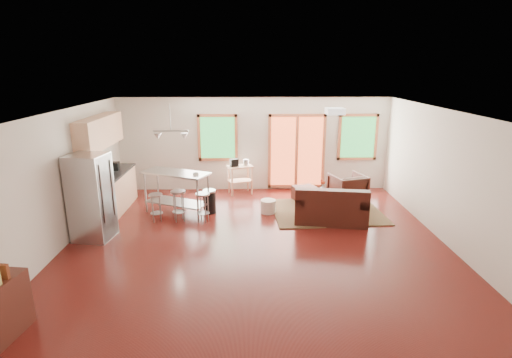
{
  "coord_description": "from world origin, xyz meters",
  "views": [
    {
      "loc": [
        -0.15,
        -7.48,
        3.4
      ],
      "look_at": [
        0.0,
        0.3,
        1.2
      ],
      "focal_mm": 28.0,
      "sensor_mm": 36.0,
      "label": 1
    }
  ],
  "objects_px": {
    "loveseat": "(331,208)",
    "kitchen_cart": "(239,170)",
    "rug": "(327,211)",
    "island": "(176,185)",
    "armchair": "(347,187)",
    "ottoman": "(305,194)",
    "coffee_table": "(323,194)",
    "refrigerator": "(91,197)"
  },
  "relations": [
    {
      "from": "loveseat",
      "to": "kitchen_cart",
      "type": "height_order",
      "value": "kitchen_cart"
    },
    {
      "from": "rug",
      "to": "island",
      "type": "height_order",
      "value": "island"
    },
    {
      "from": "armchair",
      "to": "ottoman",
      "type": "relative_size",
      "value": 1.45
    },
    {
      "from": "loveseat",
      "to": "kitchen_cart",
      "type": "bearing_deg",
      "value": 143.27
    },
    {
      "from": "ottoman",
      "to": "coffee_table",
      "type": "bearing_deg",
      "value": -41.97
    },
    {
      "from": "rug",
      "to": "refrigerator",
      "type": "bearing_deg",
      "value": -164.43
    },
    {
      "from": "coffee_table",
      "to": "loveseat",
      "type": "bearing_deg",
      "value": -91.34
    },
    {
      "from": "rug",
      "to": "kitchen_cart",
      "type": "height_order",
      "value": "kitchen_cart"
    },
    {
      "from": "kitchen_cart",
      "to": "island",
      "type": "bearing_deg",
      "value": -135.02
    },
    {
      "from": "loveseat",
      "to": "armchair",
      "type": "distance_m",
      "value": 1.52
    },
    {
      "from": "rug",
      "to": "kitchen_cart",
      "type": "xyz_separation_m",
      "value": [
        -2.14,
        1.49,
        0.67
      ]
    },
    {
      "from": "coffee_table",
      "to": "kitchen_cart",
      "type": "relative_size",
      "value": 0.98
    },
    {
      "from": "coffee_table",
      "to": "kitchen_cart",
      "type": "distance_m",
      "value": 2.38
    },
    {
      "from": "loveseat",
      "to": "coffee_table",
      "type": "distance_m",
      "value": 1.1
    },
    {
      "from": "loveseat",
      "to": "armchair",
      "type": "bearing_deg",
      "value": 71.08
    },
    {
      "from": "rug",
      "to": "loveseat",
      "type": "height_order",
      "value": "loveseat"
    },
    {
      "from": "rug",
      "to": "kitchen_cart",
      "type": "relative_size",
      "value": 2.58
    },
    {
      "from": "refrigerator",
      "to": "island",
      "type": "xyz_separation_m",
      "value": [
        1.44,
        1.43,
        -0.18
      ]
    },
    {
      "from": "rug",
      "to": "coffee_table",
      "type": "bearing_deg",
      "value": 92.21
    },
    {
      "from": "rug",
      "to": "island",
      "type": "bearing_deg",
      "value": 179.53
    },
    {
      "from": "loveseat",
      "to": "island",
      "type": "bearing_deg",
      "value": 178.15
    },
    {
      "from": "ottoman",
      "to": "armchair",
      "type": "bearing_deg",
      "value": -5.14
    },
    {
      "from": "loveseat",
      "to": "ottoman",
      "type": "relative_size",
      "value": 3.0
    },
    {
      "from": "island",
      "to": "kitchen_cart",
      "type": "bearing_deg",
      "value": 44.98
    },
    {
      "from": "loveseat",
      "to": "island",
      "type": "distance_m",
      "value": 3.64
    },
    {
      "from": "refrigerator",
      "to": "island",
      "type": "bearing_deg",
      "value": 52.81
    },
    {
      "from": "armchair",
      "to": "ottoman",
      "type": "distance_m",
      "value": 1.09
    },
    {
      "from": "refrigerator",
      "to": "kitchen_cart",
      "type": "bearing_deg",
      "value": 52.84
    },
    {
      "from": "refrigerator",
      "to": "island",
      "type": "height_order",
      "value": "refrigerator"
    },
    {
      "from": "rug",
      "to": "loveseat",
      "type": "bearing_deg",
      "value": -94.09
    },
    {
      "from": "loveseat",
      "to": "coffee_table",
      "type": "bearing_deg",
      "value": 97.09
    },
    {
      "from": "coffee_table",
      "to": "refrigerator",
      "type": "height_order",
      "value": "refrigerator"
    },
    {
      "from": "coffee_table",
      "to": "island",
      "type": "xyz_separation_m",
      "value": [
        -3.59,
        -0.45,
        0.39
      ]
    },
    {
      "from": "ottoman",
      "to": "island",
      "type": "bearing_deg",
      "value": -165.93
    },
    {
      "from": "loveseat",
      "to": "kitchen_cart",
      "type": "xyz_separation_m",
      "value": [
        -2.1,
        2.11,
        0.35
      ]
    },
    {
      "from": "rug",
      "to": "armchair",
      "type": "distance_m",
      "value": 1.06
    },
    {
      "from": "coffee_table",
      "to": "ottoman",
      "type": "xyz_separation_m",
      "value": [
        -0.39,
        0.35,
        -0.12
      ]
    },
    {
      "from": "ottoman",
      "to": "refrigerator",
      "type": "xyz_separation_m",
      "value": [
        -4.63,
        -2.24,
        0.69
      ]
    },
    {
      "from": "coffee_table",
      "to": "refrigerator",
      "type": "relative_size",
      "value": 0.56
    },
    {
      "from": "island",
      "to": "kitchen_cart",
      "type": "relative_size",
      "value": 1.72
    },
    {
      "from": "rug",
      "to": "armchair",
      "type": "xyz_separation_m",
      "value": [
        0.65,
        0.73,
        0.4
      ]
    },
    {
      "from": "rug",
      "to": "refrigerator",
      "type": "distance_m",
      "value": 5.31
    }
  ]
}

